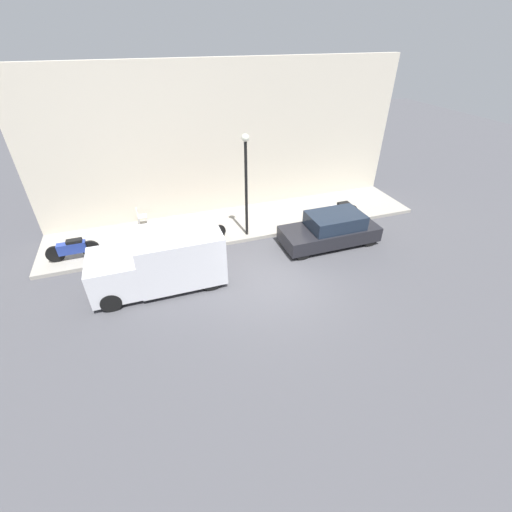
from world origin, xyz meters
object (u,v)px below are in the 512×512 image
(parked_car, at_px, (331,230))
(motorcycle_red, at_px, (205,230))
(cafe_chair, at_px, (140,216))
(delivery_van, at_px, (160,260))
(streetlamp, at_px, (246,175))
(scooter_silver, at_px, (340,210))
(motorcycle_blue, at_px, (73,249))

(parked_car, height_order, motorcycle_red, parked_car)
(parked_car, relative_size, cafe_chair, 4.88)
(delivery_van, xyz_separation_m, motorcycle_red, (2.32, -2.04, -0.41))
(motorcycle_red, height_order, streetlamp, streetlamp)
(scooter_silver, height_order, cafe_chair, cafe_chair)
(motorcycle_blue, relative_size, cafe_chair, 2.31)
(scooter_silver, xyz_separation_m, motorcycle_blue, (0.36, 11.55, 0.04))
(delivery_van, height_order, motorcycle_blue, delivery_van)
(scooter_silver, xyz_separation_m, cafe_chair, (2.30, 8.91, 0.07))
(parked_car, height_order, cafe_chair, parked_car)
(motorcycle_red, bearing_deg, motorcycle_blue, 87.75)
(delivery_van, height_order, cafe_chair, delivery_van)
(streetlamp, bearing_deg, scooter_silver, -89.85)
(streetlamp, xyz_separation_m, cafe_chair, (2.32, 4.30, -2.19))
(delivery_van, bearing_deg, cafe_chair, 5.96)
(motorcycle_blue, height_order, cafe_chair, cafe_chair)
(scooter_silver, bearing_deg, motorcycle_red, 88.59)
(parked_car, distance_m, cafe_chair, 8.46)
(delivery_van, distance_m, scooter_silver, 8.73)
(delivery_van, distance_m, streetlamp, 4.76)
(delivery_van, bearing_deg, motorcycle_red, -41.34)
(scooter_silver, relative_size, motorcycle_red, 1.05)
(parked_car, bearing_deg, motorcycle_blue, 78.86)
(scooter_silver, distance_m, cafe_chair, 9.21)
(motorcycle_red, bearing_deg, scooter_silver, -91.41)
(motorcycle_red, relative_size, cafe_chair, 2.12)
(scooter_silver, bearing_deg, parked_car, 138.83)
(parked_car, bearing_deg, cafe_chair, 62.25)
(cafe_chair, bearing_deg, scooter_silver, -104.49)
(scooter_silver, height_order, motorcycle_red, motorcycle_red)
(parked_car, xyz_separation_m, scooter_silver, (1.63, -1.43, -0.07))
(motorcycle_red, bearing_deg, parked_car, -109.80)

